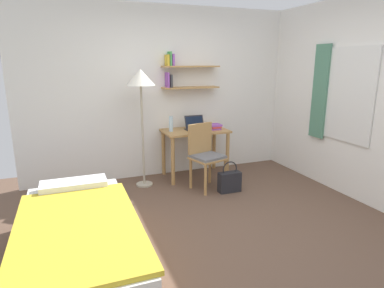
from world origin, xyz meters
name	(u,v)px	position (x,y,z in m)	size (l,w,h in m)	color
ground_plane	(222,229)	(0.00, 0.00, 0.00)	(5.28, 5.28, 0.00)	brown
wall_back	(167,93)	(0.01, 2.02, 1.31)	(4.40, 0.27, 2.60)	white
wall_right	(372,101)	(2.02, 0.03, 1.30)	(0.10, 4.40, 2.60)	white
bed	(79,243)	(-1.47, -0.18, 0.24)	(0.99, 2.04, 0.54)	#B2844C
desk	(195,139)	(0.36, 1.70, 0.61)	(0.98, 0.59, 0.75)	#B2844C
desk_chair	(205,153)	(0.31, 1.18, 0.51)	(0.53, 0.51, 0.93)	#B2844C
standing_lamp	(141,84)	(-0.49, 1.59, 1.48)	(0.40, 0.40, 1.68)	#B2A893
laptop	(195,126)	(0.37, 1.73, 0.80)	(0.31, 0.23, 0.21)	black
water_bottle	(171,124)	(-0.02, 1.73, 0.87)	(0.06, 0.06, 0.23)	silver
book_stack	(215,127)	(0.67, 1.65, 0.79)	(0.18, 0.20, 0.08)	purple
handbag	(229,181)	(0.57, 0.91, 0.15)	(0.32, 0.13, 0.44)	#232328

